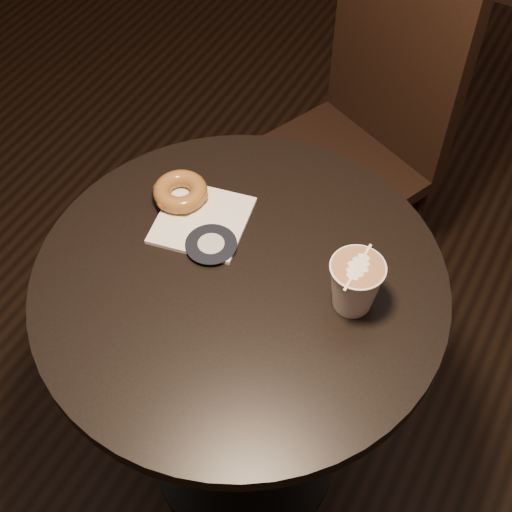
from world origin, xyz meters
name	(u,v)px	position (x,y,z in m)	size (l,w,h in m)	color
cafe_table	(241,340)	(0.00, 0.00, 0.55)	(0.70, 0.70, 0.75)	black
chair	(361,124)	(-0.05, 0.67, 0.54)	(0.51, 0.51, 0.97)	black
pastry_bag	(202,220)	(-0.12, 0.08, 0.75)	(0.15, 0.15, 0.01)	white
doughnut	(180,192)	(-0.18, 0.10, 0.77)	(0.10, 0.10, 0.03)	brown
latte_cup	(355,285)	(0.18, 0.04, 0.80)	(0.09, 0.09, 0.10)	white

